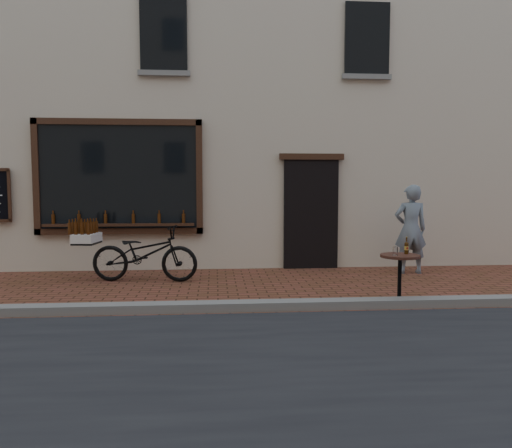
{
  "coord_description": "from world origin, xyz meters",
  "views": [
    {
      "loc": [
        -0.03,
        -6.49,
        1.74
      ],
      "look_at": [
        0.6,
        1.2,
        1.1
      ],
      "focal_mm": 35.0,
      "sensor_mm": 36.0,
      "label": 1
    }
  ],
  "objects": [
    {
      "name": "kerb",
      "position": [
        0.0,
        0.2,
        0.06
      ],
      "size": [
        90.0,
        0.25,
        0.12
      ],
      "primitive_type": "cube",
      "color": "slate",
      "rests_on": "ground"
    },
    {
      "name": "pedestrian",
      "position": [
        3.7,
        2.74,
        0.85
      ],
      "size": [
        0.64,
        0.44,
        1.7
      ],
      "primitive_type": "imported",
      "rotation": [
        0.0,
        0.0,
        3.09
      ],
      "color": "slate",
      "rests_on": "ground"
    },
    {
      "name": "bistro_table",
      "position": [
        2.59,
        0.35,
        0.51
      ],
      "size": [
        0.56,
        0.56,
        0.96
      ],
      "color": "black",
      "rests_on": "ground"
    },
    {
      "name": "cargo_bicycle",
      "position": [
        -1.32,
        2.36,
        0.5
      ],
      "size": [
        2.27,
        0.88,
        1.05
      ],
      "rotation": [
        0.0,
        0.0,
        1.44
      ],
      "color": "black",
      "rests_on": "ground"
    },
    {
      "name": "shop_building",
      "position": [
        0.0,
        6.5,
        5.0
      ],
      "size": [
        28.0,
        6.2,
        10.0
      ],
      "color": "beige",
      "rests_on": "ground"
    },
    {
      "name": "ground",
      "position": [
        0.0,
        0.0,
        0.0
      ],
      "size": [
        90.0,
        90.0,
        0.0
      ],
      "primitive_type": "plane",
      "color": "#5A311D",
      "rests_on": "ground"
    }
  ]
}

